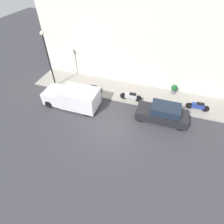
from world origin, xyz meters
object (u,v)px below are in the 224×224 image
Objects in this scene: parked_car at (163,113)px; motorcycle_black at (92,89)px; potted_plant at (174,89)px; delivery_van at (72,97)px; scooter_silver at (131,96)px; streetlamp at (47,52)px; motorcycle_blue at (198,106)px.

parked_car is 2.14× the size of motorcycle_black.
potted_plant reaches higher than motorcycle_black.
potted_plant is at bearing -72.75° from motorcycle_black.
scooter_silver is (2.08, -4.63, -0.34)m from delivery_van.
scooter_silver is (-0.02, -3.69, 0.01)m from motorcycle_black.
delivery_van is 2.38× the size of scooter_silver.
motorcycle_black is at bearing -24.19° from delivery_van.
delivery_van is at bearing 114.17° from scooter_silver.
potted_plant is (3.78, -0.66, -0.10)m from parked_car.
motorcycle_black is 0.36× the size of streetlamp.
streetlamp is at bearing 81.84° from parked_car.
streetlamp is at bearing 90.09° from scooter_silver.
motorcycle_blue is at bearing -87.51° from motorcycle_black.
motorcycle_black is 3.69m from scooter_silver.
streetlamp is (1.51, 10.54, 2.82)m from parked_car.
delivery_van is 2.53× the size of motorcycle_black.
potted_plant reaches higher than scooter_silver.
motorcycle_black is at bearing 89.73° from scooter_silver.
delivery_van is 9.25m from potted_plant.
potted_plant is (4.34, -8.16, -0.28)m from delivery_van.
parked_car is 7.52m from delivery_van.
motorcycle_black is 0.94× the size of scooter_silver.
parked_car reaches higher than motorcycle_black.
motorcycle_black reaches higher than scooter_silver.
motorcycle_blue is 2.74m from potted_plant.
motorcycle_blue is at bearing -54.20° from parked_car.
streetlamp is at bearing 91.87° from motorcycle_blue.
delivery_van is at bearing 94.21° from parked_car.
scooter_silver is at bearing 94.30° from motorcycle_blue.
scooter_silver is at bearing -65.83° from delivery_van.
delivery_van is 2.51× the size of motorcycle_blue.
delivery_van is 4.53m from streetlamp.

